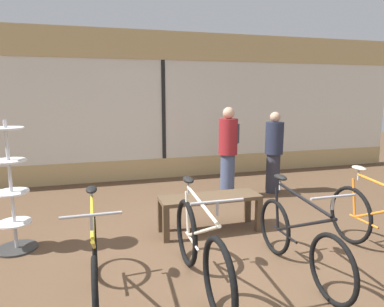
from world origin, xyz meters
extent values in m
plane|color=brown|center=(0.00, 0.00, 0.00)|extent=(24.00, 24.00, 0.00)
cube|color=tan|center=(0.00, 4.06, 0.23)|extent=(12.00, 0.08, 0.45)
cube|color=silver|center=(0.00, 4.06, 1.52)|extent=(12.00, 0.04, 2.15)
cube|color=tan|center=(0.00, 4.06, 2.90)|extent=(12.00, 0.08, 0.60)
cube|color=black|center=(0.00, 4.03, 1.52)|extent=(0.08, 0.02, 2.15)
torus|color=black|center=(-1.55, 0.13, 0.34)|extent=(0.04, 0.67, 0.67)
torus|color=black|center=(-1.55, -0.87, 0.34)|extent=(0.04, 0.67, 0.67)
cylinder|color=gold|center=(-1.55, -0.41, 0.58)|extent=(0.03, 0.93, 0.51)
cylinder|color=gold|center=(-1.55, 0.09, 0.58)|extent=(0.03, 0.11, 0.49)
cylinder|color=gold|center=(-1.55, -0.38, 0.85)|extent=(0.03, 0.86, 0.10)
cylinder|color=gold|center=(-1.55, -0.10, 0.34)|extent=(0.03, 0.45, 0.03)
cylinder|color=#B2B2B7|center=(-1.55, 0.05, 0.89)|extent=(0.02, 0.02, 0.14)
ellipsoid|color=black|center=(-1.55, 0.05, 0.97)|extent=(0.11, 0.22, 0.06)
cylinder|color=#B2B2B7|center=(-1.55, -0.81, 0.95)|extent=(0.02, 0.02, 0.12)
cylinder|color=#ADADB2|center=(-1.55, -0.81, 1.01)|extent=(0.46, 0.02, 0.02)
torus|color=black|center=(-0.56, 0.09, 0.37)|extent=(0.06, 0.75, 0.75)
torus|color=black|center=(-0.56, -0.94, 0.37)|extent=(0.06, 0.75, 0.75)
cylinder|color=beige|center=(-0.56, -0.46, 0.61)|extent=(0.03, 0.96, 0.51)
cylinder|color=beige|center=(-0.56, 0.05, 0.61)|extent=(0.03, 0.11, 0.49)
cylinder|color=beige|center=(-0.56, -0.43, 0.89)|extent=(0.03, 0.89, 0.10)
cylinder|color=beige|center=(-0.56, -0.14, 0.37)|extent=(0.03, 0.46, 0.03)
cylinder|color=#B2B2B7|center=(-0.56, 0.01, 0.92)|extent=(0.02, 0.02, 0.14)
ellipsoid|color=black|center=(-0.56, 0.01, 1.00)|extent=(0.11, 0.22, 0.06)
cylinder|color=#B2B2B7|center=(-0.56, -0.88, 0.98)|extent=(0.02, 0.02, 0.12)
cylinder|color=#ADADB2|center=(-0.56, -0.88, 1.04)|extent=(0.46, 0.02, 0.02)
torus|color=black|center=(0.53, 0.06, 0.33)|extent=(0.05, 0.66, 0.66)
torus|color=black|center=(0.53, -0.98, 0.33)|extent=(0.05, 0.66, 0.66)
cylinder|color=black|center=(0.53, -0.50, 0.57)|extent=(0.03, 0.98, 0.51)
cylinder|color=black|center=(0.53, 0.02, 0.57)|extent=(0.03, 0.11, 0.49)
cylinder|color=black|center=(0.53, -0.47, 0.85)|extent=(0.03, 0.90, 0.10)
cylinder|color=black|center=(0.53, -0.17, 0.33)|extent=(0.03, 0.47, 0.03)
cylinder|color=#B2B2B7|center=(0.53, -0.02, 0.88)|extent=(0.02, 0.02, 0.14)
ellipsoid|color=black|center=(0.53, -0.02, 0.96)|extent=(0.11, 0.22, 0.06)
cylinder|color=#B2B2B7|center=(0.53, -0.92, 0.94)|extent=(0.02, 0.02, 0.12)
cylinder|color=#ADADB2|center=(0.53, -0.92, 1.00)|extent=(0.46, 0.02, 0.02)
torus|color=black|center=(1.61, 0.06, 0.37)|extent=(0.05, 0.74, 0.74)
cylinder|color=orange|center=(1.61, 0.02, 0.61)|extent=(0.03, 0.11, 0.49)
cylinder|color=orange|center=(1.61, -0.17, 0.37)|extent=(0.03, 0.46, 0.03)
cylinder|color=#B2B2B7|center=(1.61, -0.02, 0.92)|extent=(0.02, 0.02, 0.14)
ellipsoid|color=#B2A893|center=(1.61, -0.02, 1.00)|extent=(0.11, 0.22, 0.06)
cylinder|color=#333333|center=(-2.49, 1.02, 0.01)|extent=(0.48, 0.48, 0.03)
cylinder|color=silver|center=(-2.49, 1.02, 0.80)|extent=(0.04, 0.04, 1.61)
cylinder|color=white|center=(-2.49, 1.02, 0.35)|extent=(0.40, 0.40, 0.02)
cylinder|color=white|center=(-2.49, 1.02, 0.74)|extent=(0.40, 0.40, 0.02)
cylinder|color=white|center=(-2.49, 1.02, 1.12)|extent=(0.40, 0.40, 0.02)
cylinder|color=white|center=(-2.49, 1.02, 1.51)|extent=(0.40, 0.40, 0.02)
cube|color=brown|center=(0.00, 0.90, 0.49)|extent=(1.40, 0.44, 0.05)
cube|color=brown|center=(-0.66, 0.72, 0.23)|extent=(0.08, 0.08, 0.46)
cube|color=brown|center=(0.66, 0.72, 0.23)|extent=(0.08, 0.08, 0.46)
cube|color=brown|center=(-0.66, 1.08, 0.23)|extent=(0.08, 0.08, 0.46)
cube|color=brown|center=(0.66, 1.08, 0.23)|extent=(0.08, 0.08, 0.46)
cylinder|color=#424C6B|center=(0.82, 2.28, 0.40)|extent=(0.37, 0.37, 0.81)
cylinder|color=maroon|center=(0.82, 2.28, 1.13)|extent=(0.48, 0.48, 0.64)
sphere|color=tan|center=(0.82, 2.28, 1.56)|extent=(0.21, 0.21, 0.21)
cube|color=#38383D|center=(0.97, 2.47, 1.16)|extent=(0.27, 0.26, 0.36)
cylinder|color=#2D2D38|center=(1.78, 2.34, 0.38)|extent=(0.32, 0.32, 0.76)
cylinder|color=#23283D|center=(1.78, 2.34, 1.06)|extent=(0.42, 0.42, 0.60)
sphere|color=tan|center=(1.78, 2.34, 1.46)|extent=(0.20, 0.20, 0.20)
camera|label=1|loc=(-1.50, -3.39, 1.93)|focal=32.00mm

